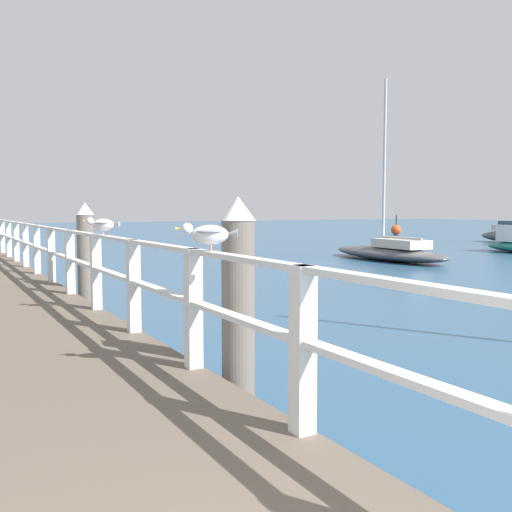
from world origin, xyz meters
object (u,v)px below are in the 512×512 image
at_px(dock_piling_near, 238,309).
at_px(seagull_foreground, 209,234).
at_px(boat_0, 389,251).
at_px(seagull_background, 103,224).
at_px(dock_piling_far, 86,260).
at_px(channel_buoy, 396,230).

xyz_separation_m(dock_piling_near, seagull_foreground, (-0.39, -0.27, 0.65)).
distance_m(dock_piling_near, boat_0, 16.46).
relative_size(seagull_foreground, boat_0, 0.07).
xyz_separation_m(seagull_foreground, boat_0, (12.22, 11.69, -1.30)).
height_order(dock_piling_near, seagull_foreground, dock_piling_near).
bearing_deg(seagull_foreground, seagull_background, 31.82).
relative_size(dock_piling_far, channel_buoy, 1.36).
height_order(seagull_background, channel_buoy, seagull_background).
xyz_separation_m(dock_piling_far, seagull_foreground, (-0.39, -5.80, 0.65)).
xyz_separation_m(dock_piling_far, seagull_background, (-0.39, -2.65, 0.65)).
relative_size(seagull_foreground, seagull_background, 1.11).
bearing_deg(channel_buoy, dock_piling_far, -140.84).
distance_m(dock_piling_far, seagull_background, 2.75).
height_order(dock_piling_far, channel_buoy, dock_piling_far).
bearing_deg(seagull_background, boat_0, -13.36).
height_order(seagull_foreground, seagull_background, same).
relative_size(seagull_foreground, channel_buoy, 0.31).
bearing_deg(dock_piling_near, channel_buoy, 45.73).
relative_size(dock_piling_near, boat_0, 0.30).
distance_m(dock_piling_near, seagull_background, 2.98).
distance_m(seagull_foreground, seagull_background, 3.15).
distance_m(dock_piling_near, channel_buoy, 37.47).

